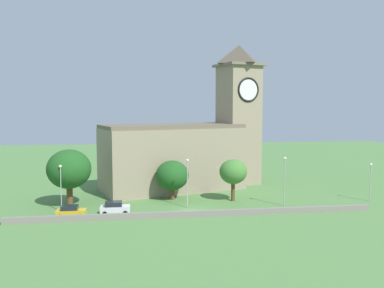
# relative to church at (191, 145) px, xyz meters

# --- Properties ---
(ground_plane) EXTENTS (200.00, 200.00, 0.00)m
(ground_plane) POSITION_rel_church_xyz_m (-2.10, -2.84, -8.41)
(ground_plane) COLOR #517F42
(church) EXTENTS (33.39, 19.16, 28.23)m
(church) POSITION_rel_church_xyz_m (0.00, 0.00, 0.00)
(church) COLOR gray
(church) RESTS_ON ground
(quay_barrier) EXTENTS (52.95, 0.70, 0.90)m
(quay_barrier) POSITION_rel_church_xyz_m (-2.10, -21.40, -7.96)
(quay_barrier) COLOR gray
(quay_barrier) RESTS_ON ground
(car_yellow) EXTENTS (4.16, 2.20, 1.67)m
(car_yellow) POSITION_rel_church_xyz_m (-19.96, -18.90, -7.57)
(car_yellow) COLOR gold
(car_yellow) RESTS_ON ground
(car_white) EXTENTS (4.32, 2.22, 1.89)m
(car_white) POSITION_rel_church_xyz_m (-13.79, -18.17, -7.46)
(car_white) COLOR silver
(car_white) RESTS_ON ground
(streetlamp_west_end) EXTENTS (0.44, 0.44, 7.14)m
(streetlamp_west_end) POSITION_rel_church_xyz_m (-21.81, -15.76, -3.65)
(streetlamp_west_end) COLOR #9EA0A5
(streetlamp_west_end) RESTS_ON ground
(streetlamp_west_mid) EXTENTS (0.44, 0.44, 7.70)m
(streetlamp_west_mid) POSITION_rel_church_xyz_m (-2.72, -15.87, -3.34)
(streetlamp_west_mid) COLOR #9EA0A5
(streetlamp_west_mid) RESTS_ON ground
(streetlamp_central) EXTENTS (0.44, 0.44, 7.89)m
(streetlamp_central) POSITION_rel_church_xyz_m (12.68, -16.94, -3.23)
(streetlamp_central) COLOR #9EA0A5
(streetlamp_central) RESTS_ON ground
(streetlamp_east_mid) EXTENTS (0.44, 0.44, 6.43)m
(streetlamp_east_mid) POSITION_rel_church_xyz_m (28.08, -15.79, -4.06)
(streetlamp_east_mid) COLOR #9EA0A5
(streetlamp_east_mid) RESTS_ON ground
(tree_riverside_east) EXTENTS (6.91, 6.91, 9.07)m
(tree_riverside_east) POSITION_rel_church_xyz_m (-21.13, -12.25, -2.49)
(tree_riverside_east) COLOR brown
(tree_riverside_east) RESTS_ON ground
(tree_churchyard) EXTENTS (5.59, 5.59, 6.70)m
(tree_churchyard) POSITION_rel_church_xyz_m (-4.56, -9.97, -4.24)
(tree_churchyard) COLOR brown
(tree_churchyard) RESTS_ON ground
(tree_by_tower) EXTENTS (4.60, 4.60, 7.02)m
(tree_by_tower) POSITION_rel_church_xyz_m (5.47, -12.24, -3.51)
(tree_by_tower) COLOR brown
(tree_by_tower) RESTS_ON ground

